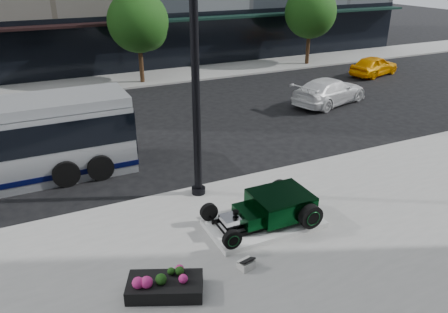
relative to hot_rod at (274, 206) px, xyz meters
name	(u,v)px	position (x,y,z in m)	size (l,w,h in m)	color
ground	(207,161)	(0.05, 5.21, -0.70)	(120.00, 120.00, 0.00)	black
sidewalk_far	(124,81)	(0.05, 19.21, -0.64)	(70.00, 4.00, 0.12)	gray
street_trees	(140,24)	(1.20, 18.28, 3.07)	(29.80, 3.80, 5.70)	black
display_plinth	(264,223)	(-0.33, 0.00, -0.50)	(3.40, 1.80, 0.15)	silver
hot_rod	(274,206)	(0.00, 0.00, 0.00)	(3.22, 2.00, 0.81)	black
info_plaque	(246,264)	(-1.74, -1.53, -0.45)	(0.45, 0.38, 0.31)	silver
lamppost	(196,79)	(-1.34, 2.69, 3.38)	(0.47, 0.47, 8.56)	black
flower_planter	(165,286)	(-3.93, -1.52, -0.37)	(1.99, 1.53, 0.58)	black
white_sedan	(330,91)	(9.34, 9.39, 0.03)	(2.03, 4.99, 1.45)	white
yellow_taxi	(374,66)	(16.32, 13.44, -0.01)	(1.63, 4.05, 1.38)	#FDA400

